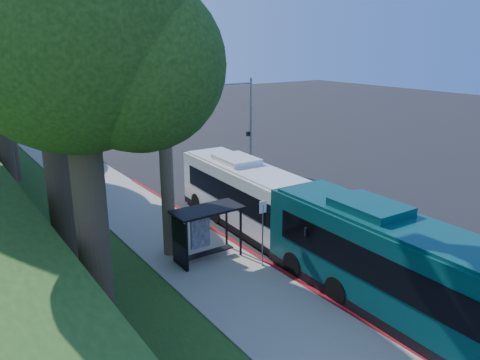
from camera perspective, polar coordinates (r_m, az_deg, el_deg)
ground at (r=28.01m, az=5.32°, el=-3.85°), size 140.00×140.00×0.00m
sidewalk at (r=24.27m, az=-8.15°, el=-7.13°), size 4.50×70.00×0.12m
red_curb at (r=22.24m, az=1.96°, el=-9.26°), size 0.25×30.00×0.13m
grass_verge at (r=27.15m, az=-23.91°, el=-5.90°), size 8.00×70.00×0.06m
bus_shelter at (r=21.28m, az=-4.75°, el=-5.41°), size 3.20×1.51×2.55m
stop_sign_pole at (r=20.47m, az=2.78°, el=-5.45°), size 0.35×0.06×3.17m
traffic_signal_pole at (r=36.89m, az=0.04°, el=8.30°), size 4.10×0.30×7.00m
tree_0 at (r=20.58m, az=-23.06°, el=19.38°), size 8.40×8.00×15.70m
tree_6 at (r=14.59m, az=-19.16°, el=15.50°), size 7.56×7.20×13.74m
white_bus at (r=24.59m, az=1.89°, el=-2.32°), size 3.27×12.41×3.66m
teal_bus at (r=17.86m, az=20.08°, el=-10.54°), size 3.20×13.27×3.93m
pickup at (r=31.68m, az=2.11°, el=0.05°), size 2.82×5.44×1.46m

